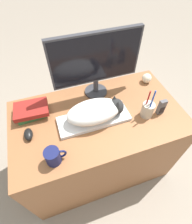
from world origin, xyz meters
TOP-DOWN VIEW (x-y plane):
  - ground_plane at (0.00, 0.00)m, footprint 12.00×12.00m
  - desk at (0.00, 0.33)m, footprint 1.15×0.65m
  - keyboard at (-0.04, 0.30)m, footprint 0.46×0.17m
  - cat at (-0.02, 0.30)m, footprint 0.37×0.19m
  - monitor at (0.06, 0.54)m, footprint 0.59×0.16m
  - computer_mouse at (-0.45, 0.31)m, footprint 0.05×0.09m
  - coffee_mug at (-0.33, 0.11)m, footprint 0.12×0.08m
  - pen_cup at (0.30, 0.23)m, footprint 0.08×0.08m
  - baseball at (0.47, 0.53)m, footprint 0.07×0.07m
  - phone at (0.40, 0.22)m, footprint 0.05×0.03m
  - book_stack at (-0.41, 0.48)m, footprint 0.22×0.16m

SIDE VIEW (x-z plane):
  - ground_plane at x=0.00m, z-range 0.00..0.00m
  - desk at x=0.00m, z-range 0.00..0.72m
  - keyboard at x=-0.04m, z-range 0.72..0.75m
  - computer_mouse at x=-0.45m, z-range 0.72..0.77m
  - baseball at x=0.47m, z-range 0.72..0.80m
  - book_stack at x=-0.41m, z-range 0.73..0.80m
  - coffee_mug at x=-0.33m, z-range 0.72..0.82m
  - pen_cup at x=0.30m, z-range 0.66..0.90m
  - phone at x=0.40m, z-range 0.72..0.84m
  - cat at x=-0.02m, z-range 0.74..0.87m
  - monitor at x=0.06m, z-range 0.77..1.22m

